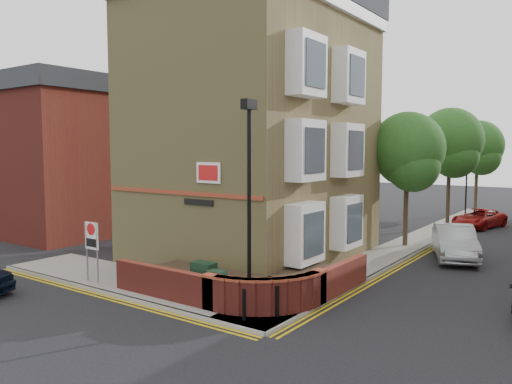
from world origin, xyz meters
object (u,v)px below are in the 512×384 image
at_px(lamppost, 249,204).
at_px(utility_cabinet_large, 204,280).
at_px(silver_car_near, 455,242).
at_px(zone_sign, 92,241).

relative_size(lamppost, utility_cabinet_large, 5.25).
bearing_deg(utility_cabinet_large, lamppost, -3.01).
relative_size(utility_cabinet_large, silver_car_near, 0.26).
distance_m(lamppost, zone_sign, 6.85).
height_order(utility_cabinet_large, silver_car_near, silver_car_near).
height_order(lamppost, silver_car_near, lamppost).
bearing_deg(utility_cabinet_large, zone_sign, -170.31).
distance_m(lamppost, utility_cabinet_large, 3.24).
bearing_deg(zone_sign, utility_cabinet_large, 9.69).
distance_m(lamppost, silver_car_near, 12.18).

